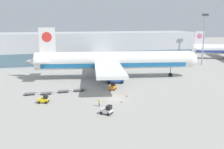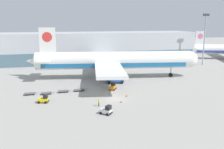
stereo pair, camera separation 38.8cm
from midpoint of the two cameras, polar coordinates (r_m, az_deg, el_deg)
name	(u,v)px [view 2 (the right image)]	position (r m, az deg, el deg)	size (l,w,h in m)	color
ground_plane	(115,99)	(62.36, 0.96, -5.65)	(400.00, 400.00, 0.00)	#9E9B93
terminal_building	(95,48)	(113.67, -3.92, 6.05)	(90.00, 18.20, 14.00)	#B2B7BC
light_mast	(205,36)	(115.85, 20.50, 8.33)	(2.80, 0.50, 22.04)	#9EA0A5
airplane_main	(112,61)	(84.20, 0.10, 3.13)	(57.80, 48.66, 17.00)	white
scissor_lift_loader	(115,77)	(77.96, 0.87, -0.62)	(5.60, 4.06, 4.63)	#284C99
baggage_tug_foreground	(44,99)	(61.59, -15.16, -5.46)	(2.71, 2.13, 2.00)	yellow
baggage_tug_mid	(107,110)	(52.38, -1.05, -8.18)	(2.76, 2.70, 2.00)	silver
baggage_tug_far	(113,87)	(70.56, 0.33, -2.78)	(2.54, 2.82, 2.00)	orange
baggage_dolly_lead	(30,93)	(69.17, -18.12, -4.13)	(3.74, 1.65, 0.48)	#56565B
baggage_dolly_second	(46,93)	(68.44, -14.60, -4.08)	(3.74, 1.65, 0.48)	#56565B
baggage_dolly_third	(64,91)	(69.27, -10.86, -3.71)	(3.74, 1.65, 0.48)	#56565B
baggage_dolly_trail	(79,90)	(69.79, -7.34, -3.47)	(3.74, 1.65, 0.48)	#56565B
ground_crew_near	(99,102)	(57.12, -2.85, -6.32)	(0.28, 0.56, 1.69)	black
traffic_cone_near	(121,101)	(59.91, 2.28, -6.08)	(0.40, 0.40, 0.68)	black
traffic_cone_far	(127,95)	(64.46, 3.52, -4.72)	(0.40, 0.40, 0.76)	black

